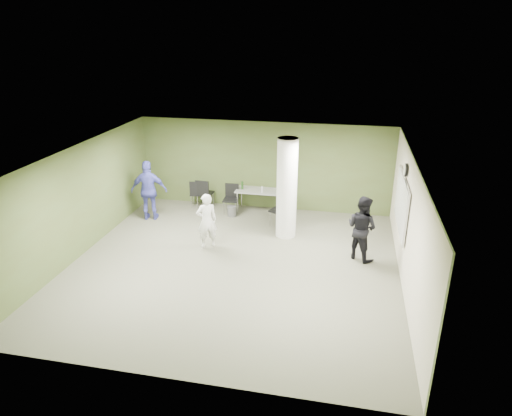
% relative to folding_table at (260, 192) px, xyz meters
% --- Properties ---
extents(floor, '(8.00, 8.00, 0.00)m').
position_rel_folding_table_xyz_m(floor, '(0.03, -3.55, -0.69)').
color(floor, '#565644').
rests_on(floor, ground).
extents(ceiling, '(8.00, 8.00, 0.00)m').
position_rel_folding_table_xyz_m(ceiling, '(0.03, -3.55, 2.11)').
color(ceiling, white).
rests_on(ceiling, wall_back).
extents(wall_back, '(8.00, 2.80, 0.02)m').
position_rel_folding_table_xyz_m(wall_back, '(0.03, 0.45, 0.71)').
color(wall_back, '#475126').
rests_on(wall_back, floor).
extents(wall_left, '(0.02, 8.00, 2.80)m').
position_rel_folding_table_xyz_m(wall_left, '(-3.97, -3.55, 0.71)').
color(wall_left, '#475126').
rests_on(wall_left, floor).
extents(wall_right_cream, '(0.02, 8.00, 2.80)m').
position_rel_folding_table_xyz_m(wall_right_cream, '(4.03, -3.55, 0.71)').
color(wall_right_cream, beige).
rests_on(wall_right_cream, floor).
extents(column, '(0.56, 0.56, 2.80)m').
position_rel_folding_table_xyz_m(column, '(1.03, -1.55, 0.71)').
color(column, silver).
rests_on(column, floor).
extents(whiteboard, '(0.05, 2.30, 1.30)m').
position_rel_folding_table_xyz_m(whiteboard, '(3.95, -2.35, 0.81)').
color(whiteboard, silver).
rests_on(whiteboard, wall_right_cream).
extents(wall_clock, '(0.06, 0.32, 0.32)m').
position_rel_folding_table_xyz_m(wall_clock, '(3.96, -2.35, 1.66)').
color(wall_clock, black).
rests_on(wall_clock, wall_right_cream).
extents(folding_table, '(1.56, 0.69, 0.99)m').
position_rel_folding_table_xyz_m(folding_table, '(0.00, 0.00, 0.00)').
color(folding_table, gray).
rests_on(folding_table, floor).
extents(wastebasket, '(0.27, 0.27, 0.32)m').
position_rel_folding_table_xyz_m(wastebasket, '(-0.80, -0.50, -0.53)').
color(wastebasket, '#4C4C4C').
rests_on(wastebasket, floor).
extents(chair_back_left, '(0.50, 0.50, 0.90)m').
position_rel_folding_table_xyz_m(chair_back_left, '(-2.09, 0.02, -0.16)').
color(chair_back_left, black).
rests_on(chair_back_left, floor).
extents(chair_back_right, '(0.51, 0.51, 0.95)m').
position_rel_folding_table_xyz_m(chair_back_right, '(-1.86, 0.01, -0.13)').
color(chair_back_right, black).
rests_on(chair_back_right, floor).
extents(chair_table_left, '(0.47, 0.47, 0.91)m').
position_rel_folding_table_xyz_m(chair_table_left, '(-0.90, -0.17, -0.16)').
color(chair_table_left, black).
rests_on(chair_table_left, floor).
extents(chair_table_right, '(0.66, 0.66, 1.00)m').
position_rel_folding_table_xyz_m(chair_table_right, '(0.80, -0.84, -0.10)').
color(chair_table_right, black).
rests_on(chair_table_right, floor).
extents(woman_white, '(0.66, 0.59, 1.50)m').
position_rel_folding_table_xyz_m(woman_white, '(-0.91, -2.68, 0.06)').
color(woman_white, silver).
rests_on(woman_white, floor).
extents(man_black, '(1.03, 0.99, 1.67)m').
position_rel_folding_table_xyz_m(man_black, '(3.07, -2.51, 0.15)').
color(man_black, black).
rests_on(man_black, floor).
extents(man_blue, '(1.14, 0.65, 1.84)m').
position_rel_folding_table_xyz_m(man_blue, '(-3.17, -1.21, 0.23)').
color(man_blue, '#4144A1').
rests_on(man_blue, floor).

